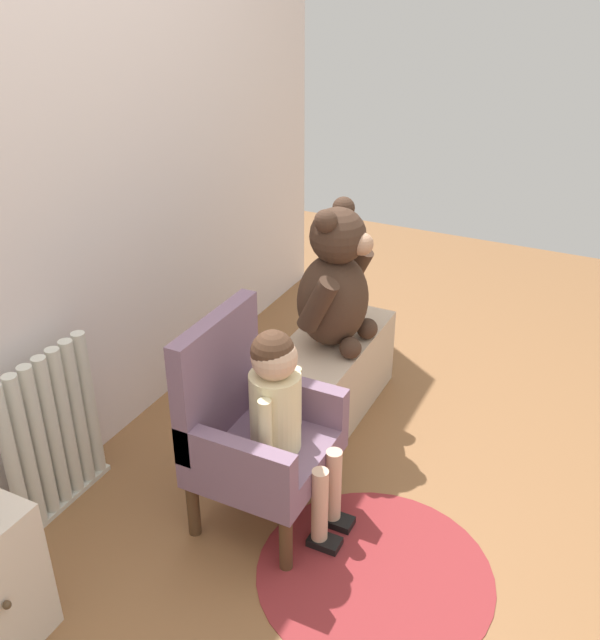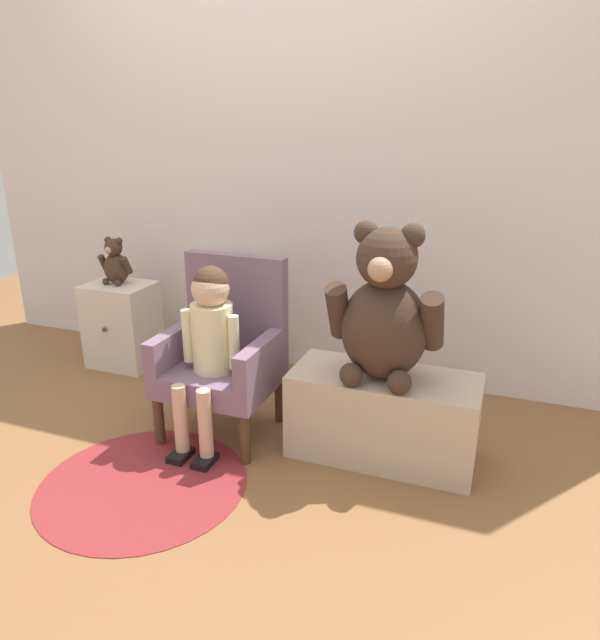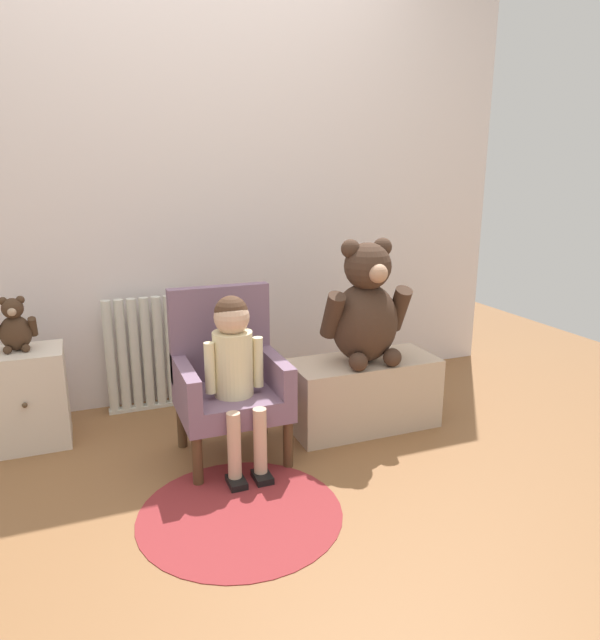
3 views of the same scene
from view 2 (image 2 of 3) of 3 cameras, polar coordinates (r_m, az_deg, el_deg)
The scene contains 10 objects.
ground_plane at distance 2.29m, azimuth -11.90°, elevation -15.04°, with size 6.00×6.00×0.00m, color brown.
back_wall at distance 2.94m, azimuth -0.91°, elevation 17.76°, with size 3.80×0.05×2.40m, color silver.
radiator at distance 3.10m, azimuth -6.58°, elevation 0.84°, with size 0.43×0.05×0.61m.
small_dresser at distance 3.25m, azimuth -17.33°, elevation -0.46°, with size 0.35×0.30×0.46m.
child_armchair at distance 2.44m, azimuth -7.52°, elevation -3.08°, with size 0.46×0.42×0.75m.
child_figure at distance 2.29m, azimuth -9.05°, elevation -1.09°, with size 0.25×0.35×0.75m.
low_bench at distance 2.31m, azimuth 8.29°, elevation -9.44°, with size 0.73×0.32×0.35m, color #C5AC91.
large_teddy_bear at distance 2.12m, azimuth 8.46°, elevation 0.75°, with size 0.43×0.30×0.60m.
small_teddy_bear at distance 3.18m, azimuth -17.97°, elevation 5.42°, with size 0.18×0.13×0.25m.
floor_rug at distance 2.28m, azimuth -15.41°, elevation -15.49°, with size 0.77×0.77×0.01m, color maroon.
Camera 2 is at (1.08, -1.57, 1.28)m, focal length 32.00 mm.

